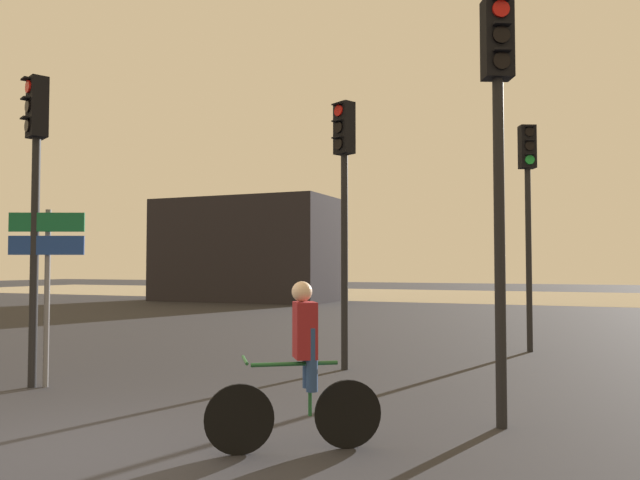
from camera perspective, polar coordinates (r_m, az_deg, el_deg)
ground_plane at (r=6.66m, az=-22.20°, el=-17.61°), size 120.00×120.00×0.00m
water_strip at (r=37.90m, az=15.99°, el=-4.96°), size 80.00×16.00×0.01m
distant_building at (r=31.78m, az=-6.92°, el=-0.91°), size 9.06×4.00×5.16m
traffic_light_near_left at (r=10.15m, az=-24.56°, el=5.74°), size 0.39×0.41×4.56m
traffic_light_far_right at (r=13.69m, az=18.48°, el=3.96°), size 0.39×0.41×4.70m
traffic_light_near_right at (r=7.31m, az=16.00°, el=9.72°), size 0.39×0.41×4.76m
traffic_light_center at (r=10.80m, az=2.22°, el=5.18°), size 0.39×0.41×4.60m
direction_sign_post at (r=9.98m, az=-23.71°, el=-2.03°), size 1.02×0.47×2.60m
cyclist at (r=6.10m, az=-1.73°, el=-11.33°), size 1.43×1.00×1.62m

